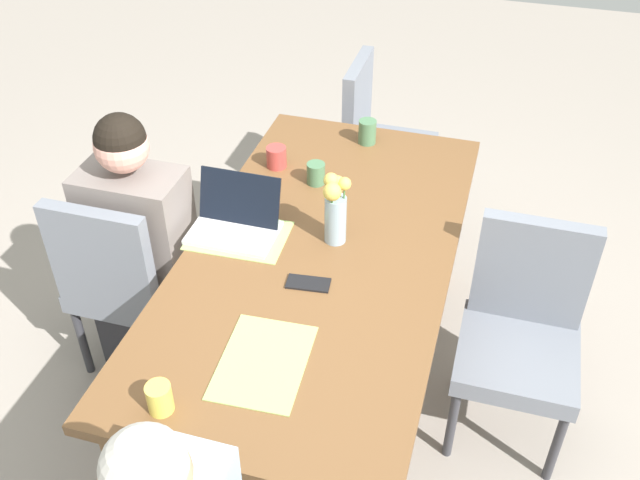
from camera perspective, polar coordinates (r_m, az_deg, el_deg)
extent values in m
plane|color=gray|center=(3.12, 0.00, -11.72)|extent=(10.00, 10.00, 0.00)
cube|color=brown|center=(2.60, 0.00, -1.21)|extent=(1.89, 0.95, 0.04)
cylinder|color=brown|center=(3.46, 10.33, 1.54)|extent=(0.07, 0.07, 0.72)
cylinder|color=brown|center=(3.59, -2.24, 3.66)|extent=(0.07, 0.07, 0.72)
cube|color=slate|center=(3.09, -14.51, -3.16)|extent=(0.44, 0.44, 0.08)
cube|color=slate|center=(2.80, -17.13, -1.53)|extent=(0.06, 0.42, 0.45)
cylinder|color=#333338|center=(3.44, -15.26, -3.36)|extent=(0.04, 0.04, 0.37)
cylinder|color=#333338|center=(3.28, -9.46, -4.66)|extent=(0.04, 0.04, 0.37)
cylinder|color=#333338|center=(3.22, -18.44, -7.63)|extent=(0.04, 0.04, 0.37)
cylinder|color=#333338|center=(3.05, -12.34, -9.29)|extent=(0.04, 0.04, 0.37)
cube|color=#2D2D33|center=(3.19, -13.05, -5.87)|extent=(0.36, 0.34, 0.45)
cube|color=slate|center=(2.88, -14.36, 0.94)|extent=(0.24, 0.40, 0.50)
sphere|color=#D99887|center=(2.68, -15.59, 7.24)|extent=(0.20, 0.20, 0.20)
sphere|color=black|center=(2.67, -15.69, 7.79)|extent=(0.19, 0.19, 0.19)
sphere|color=tan|center=(1.63, -13.71, -17.88)|extent=(0.20, 0.20, 0.20)
sphere|color=beige|center=(1.60, -13.87, -17.27)|extent=(0.19, 0.19, 0.19)
cube|color=slate|center=(2.78, 15.45, -8.99)|extent=(0.44, 0.44, 0.08)
cube|color=slate|center=(2.75, 16.63, -2.37)|extent=(0.06, 0.42, 0.45)
cylinder|color=#333338|center=(2.85, 18.32, -15.43)|extent=(0.04, 0.04, 0.37)
cylinder|color=#333338|center=(2.82, 10.48, -14.20)|extent=(0.04, 0.04, 0.37)
cylinder|color=#333338|center=(3.10, 18.51, -9.88)|extent=(0.04, 0.04, 0.37)
cylinder|color=#333338|center=(3.07, 11.46, -8.73)|extent=(0.04, 0.04, 0.37)
cube|color=slate|center=(3.84, 5.66, 6.94)|extent=(0.44, 0.44, 0.08)
cube|color=slate|center=(3.74, 3.02, 10.86)|extent=(0.42, 0.06, 0.45)
cylinder|color=#333338|center=(4.10, 8.62, 5.15)|extent=(0.04, 0.04, 0.37)
cylinder|color=#333338|center=(3.78, 7.69, 2.15)|extent=(0.04, 0.04, 0.37)
cylinder|color=#333338|center=(4.15, 3.42, 5.99)|extent=(0.04, 0.04, 0.37)
cylinder|color=#333338|center=(3.84, 2.10, 3.09)|extent=(0.04, 0.04, 0.37)
cylinder|color=#8EA8B7|center=(2.59, 1.24, 1.65)|extent=(0.08, 0.08, 0.19)
sphere|color=gold|center=(2.51, 1.39, 4.58)|extent=(0.05, 0.05, 0.05)
cylinder|color=#477A3D|center=(2.53, 1.38, 4.06)|extent=(0.01, 0.01, 0.05)
sphere|color=gold|center=(2.50, 0.88, 4.80)|extent=(0.05, 0.05, 0.05)
cylinder|color=#477A3D|center=(2.52, 0.88, 4.12)|extent=(0.01, 0.01, 0.07)
sphere|color=gold|center=(2.48, 0.98, 3.87)|extent=(0.07, 0.07, 0.07)
cylinder|color=#477A3D|center=(2.49, 0.97, 3.42)|extent=(0.01, 0.01, 0.05)
sphere|color=gold|center=(2.50, 1.97, 4.51)|extent=(0.05, 0.05, 0.05)
cylinder|color=#477A3D|center=(2.51, 1.95, 3.93)|extent=(0.01, 0.01, 0.06)
cube|color=#9EBC66|center=(2.68, -6.49, 0.39)|extent=(0.27, 0.37, 0.00)
cube|color=#9EBC66|center=(2.20, -4.55, -9.69)|extent=(0.37, 0.28, 0.00)
cube|color=silver|center=(2.68, -6.90, 0.63)|extent=(0.22, 0.32, 0.02)
cube|color=black|center=(2.68, -6.45, 3.36)|extent=(0.07, 0.31, 0.19)
cylinder|color=#AD3D38|center=(3.04, -3.50, 6.63)|extent=(0.09, 0.09, 0.09)
cylinder|color=#47704C|center=(3.21, 3.80, 8.62)|extent=(0.08, 0.08, 0.11)
cylinder|color=#47704C|center=(2.93, -0.33, 5.34)|extent=(0.08, 0.08, 0.09)
cylinder|color=#DBC64C|center=(2.10, -12.69, -12.22)|extent=(0.07, 0.07, 0.09)
cube|color=black|center=(2.45, -0.94, -3.48)|extent=(0.09, 0.16, 0.01)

